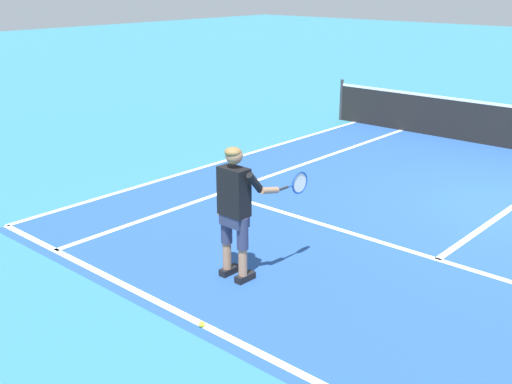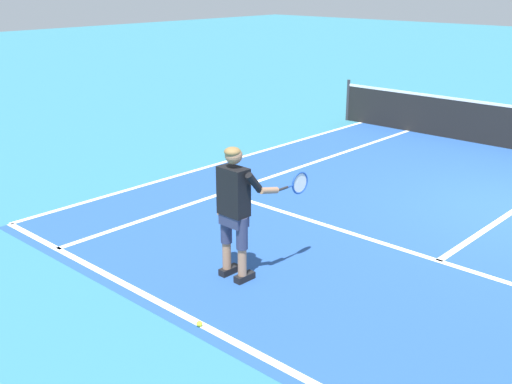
% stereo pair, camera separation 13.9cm
% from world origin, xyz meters
% --- Properties ---
extents(ground_plane, '(80.00, 80.00, 0.00)m').
position_xyz_m(ground_plane, '(0.00, 0.00, 0.00)').
color(ground_plane, teal).
extents(court_inner_surface, '(10.98, 10.06, 0.00)m').
position_xyz_m(court_inner_surface, '(0.00, -1.12, 0.00)').
color(court_inner_surface, '#234C93').
rests_on(court_inner_surface, ground).
extents(line_baseline, '(10.98, 0.10, 0.01)m').
position_xyz_m(line_baseline, '(0.00, -5.95, 0.00)').
color(line_baseline, white).
rests_on(line_baseline, ground).
extents(line_service, '(8.23, 0.10, 0.01)m').
position_xyz_m(line_service, '(0.00, -2.69, 0.00)').
color(line_service, white).
rests_on(line_service, ground).
extents(line_singles_left, '(0.10, 9.66, 0.01)m').
position_xyz_m(line_singles_left, '(-4.12, -1.12, 0.00)').
color(line_singles_left, white).
rests_on(line_singles_left, ground).
extents(line_doubles_left, '(0.10, 9.66, 0.01)m').
position_xyz_m(line_doubles_left, '(-5.49, -1.12, 0.00)').
color(line_doubles_left, white).
rests_on(line_doubles_left, ground).
extents(tennis_player, '(0.65, 1.11, 1.71)m').
position_xyz_m(tennis_player, '(-1.65, -4.87, 0.99)').
color(tennis_player, black).
rests_on(tennis_player, ground).
extents(tennis_ball_near_feet, '(0.07, 0.07, 0.07)m').
position_xyz_m(tennis_ball_near_feet, '(-1.13, -5.98, 0.03)').
color(tennis_ball_near_feet, '#CCE02D').
rests_on(tennis_ball_near_feet, ground).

